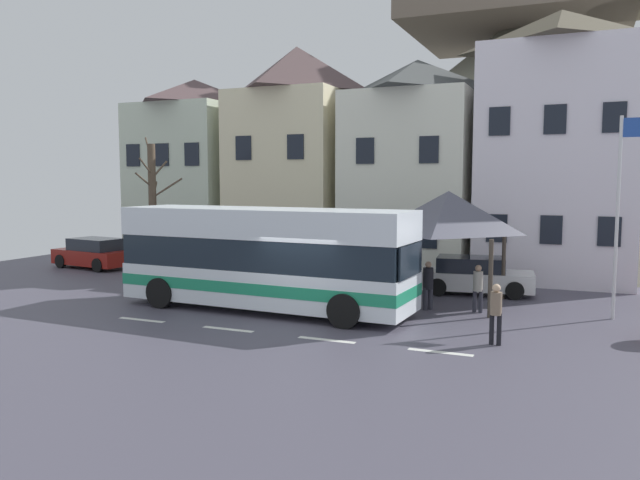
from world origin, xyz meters
The scene contains 16 objects.
ground_plane centered at (0.00, 0.00, -0.03)m, with size 40.00×60.00×0.07m.
townhouse_00 centered at (-11.50, 11.87, 4.70)m, with size 5.23×5.81×9.41m.
townhouse_01 centered at (-5.60, 11.95, 5.32)m, with size 5.28×5.97×10.65m.
townhouse_02 centered at (0.34, 12.30, 4.82)m, with size 5.47×6.66×9.64m.
townhouse_03 centered at (6.47, 11.65, 5.54)m, with size 6.05×5.37×11.08m.
hilltop_castle centered at (3.21, 29.06, 8.24)m, with size 39.19×39.19×22.04m.
transit_bus centered at (-1.75, 1.27, 1.65)m, with size 9.79×2.94×3.28m.
bus_shelter centered at (3.41, 4.63, 3.09)m, with size 3.60×3.60×3.81m.
parked_car_00 centered at (-13.76, 6.62, 0.69)m, with size 4.21×2.31×1.42m.
parked_car_02 centered at (3.99, 6.88, 0.66)m, with size 4.22×2.23×1.36m.
pedestrian_00 centered at (4.60, 3.58, 0.87)m, with size 0.31×0.30×1.51m.
pedestrian_01 centered at (3.05, 3.40, 0.84)m, with size 0.33×0.33×1.57m.
pedestrian_02 centered at (5.64, -0.21, 0.92)m, with size 0.31×0.29×1.57m.
public_bench centered at (3.57, 6.61, 0.48)m, with size 1.78×0.48×0.87m.
flagpole centered at (8.60, 4.24, 3.56)m, with size 0.95×0.10×6.06m.
bare_tree_00 centered at (-8.87, 4.83, 2.93)m, with size 1.82×1.97×5.96m.
Camera 1 is at (7.59, -16.24, 4.20)m, focal length 35.01 mm.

